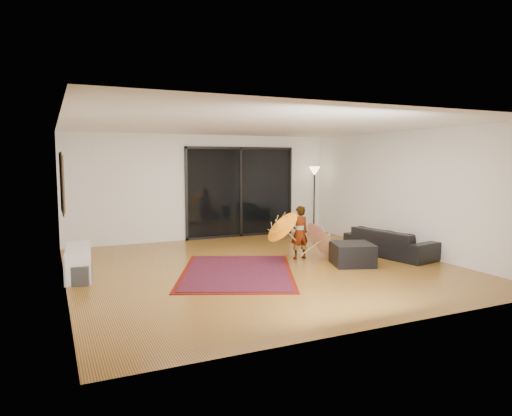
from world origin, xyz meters
TOP-DOWN VIEW (x-y plane):
  - floor at (0.00, 0.00)m, footprint 7.00×7.00m
  - ceiling at (0.00, 0.00)m, footprint 7.00×7.00m
  - wall_back at (0.00, 3.50)m, footprint 7.00×0.00m
  - wall_front at (0.00, -3.50)m, footprint 7.00×0.00m
  - wall_left at (-3.50, 0.00)m, footprint 0.00×7.00m
  - wall_right at (3.50, 0.00)m, footprint 0.00×7.00m
  - sliding_door at (1.00, 3.47)m, footprint 3.06×0.07m
  - painting at (-3.46, 1.00)m, footprint 0.04×1.28m
  - media_console at (-3.25, 0.87)m, footprint 0.55×1.73m
  - speaker at (-3.25, 0.13)m, footprint 0.35×0.35m
  - persian_rug at (-0.60, -0.20)m, footprint 2.96×3.37m
  - sofa at (2.95, -0.19)m, footprint 1.13×2.09m
  - ottoman at (1.68, -0.58)m, footprint 0.96×0.96m
  - floor_lamp at (3.10, 3.13)m, footprint 0.32×0.32m
  - child at (1.02, 0.35)m, footprint 0.41×0.27m
  - parasol_orange at (0.47, 0.30)m, footprint 0.65×0.77m
  - parasol_white at (1.62, 0.20)m, footprint 0.58×0.86m

SIDE VIEW (x-z plane):
  - floor at x=0.00m, z-range 0.00..0.00m
  - persian_rug at x=-0.60m, z-range 0.00..0.02m
  - speaker at x=-3.25m, z-range 0.00..0.32m
  - ottoman at x=1.68m, z-range 0.00..0.43m
  - media_console at x=-3.25m, z-range 0.00..0.47m
  - sofa at x=2.95m, z-range 0.00..0.58m
  - parasol_white at x=1.62m, z-range 0.04..0.97m
  - child at x=1.02m, z-range 0.00..1.11m
  - parasol_orange at x=0.47m, z-range 0.31..1.16m
  - sliding_door at x=1.00m, z-range 0.00..2.40m
  - wall_back at x=0.00m, z-range -2.15..4.85m
  - wall_front at x=0.00m, z-range -2.15..4.85m
  - wall_left at x=-3.50m, z-range -2.15..4.85m
  - wall_right at x=3.50m, z-range -2.15..4.85m
  - floor_lamp at x=3.10m, z-range 0.54..2.41m
  - painting at x=-3.46m, z-range 1.11..2.19m
  - ceiling at x=0.00m, z-range 2.70..2.70m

